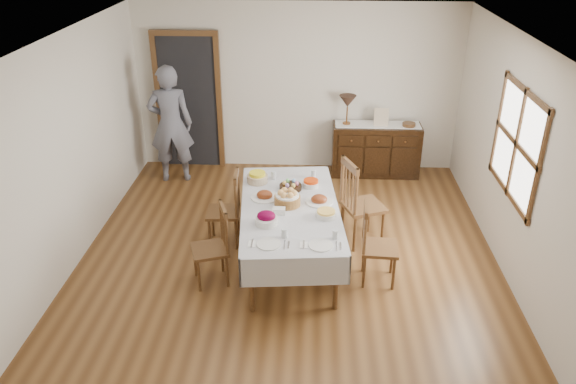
{
  "coord_description": "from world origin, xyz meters",
  "views": [
    {
      "loc": [
        0.28,
        -5.49,
        3.76
      ],
      "look_at": [
        0.0,
        0.1,
        0.95
      ],
      "focal_mm": 35.0,
      "sensor_mm": 36.0,
      "label": 1
    }
  ],
  "objects_px": {
    "dining_table": "(290,213)",
    "table_lamp": "(348,102)",
    "chair_right_far": "(359,202)",
    "chair_left_far": "(227,208)",
    "sideboard": "(376,150)",
    "chair_right_near": "(375,243)",
    "chair_left_near": "(214,245)",
    "person": "(170,120)"
  },
  "relations": [
    {
      "from": "chair_right_near",
      "to": "sideboard",
      "type": "relative_size",
      "value": 0.71
    },
    {
      "from": "dining_table",
      "to": "table_lamp",
      "type": "relative_size",
      "value": 4.91
    },
    {
      "from": "chair_left_far",
      "to": "dining_table",
      "type": "bearing_deg",
      "value": 60.74
    },
    {
      "from": "chair_right_far",
      "to": "sideboard",
      "type": "distance_m",
      "value": 2.13
    },
    {
      "from": "chair_right_near",
      "to": "table_lamp",
      "type": "xyz_separation_m",
      "value": [
        -0.21,
        2.93,
        0.68
      ]
    },
    {
      "from": "chair_left_near",
      "to": "person",
      "type": "height_order",
      "value": "person"
    },
    {
      "from": "sideboard",
      "to": "table_lamp",
      "type": "distance_m",
      "value": 0.9
    },
    {
      "from": "chair_left_near",
      "to": "chair_left_far",
      "type": "height_order",
      "value": "chair_left_far"
    },
    {
      "from": "chair_left_near",
      "to": "chair_right_far",
      "type": "relative_size",
      "value": 0.83
    },
    {
      "from": "chair_left_near",
      "to": "table_lamp",
      "type": "height_order",
      "value": "table_lamp"
    },
    {
      "from": "chair_left_far",
      "to": "chair_left_near",
      "type": "bearing_deg",
      "value": -5.31
    },
    {
      "from": "chair_left_far",
      "to": "table_lamp",
      "type": "xyz_separation_m",
      "value": [
        1.55,
        2.2,
        0.68
      ]
    },
    {
      "from": "chair_left_far",
      "to": "person",
      "type": "relative_size",
      "value": 0.5
    },
    {
      "from": "chair_left_near",
      "to": "chair_left_far",
      "type": "relative_size",
      "value": 0.96
    },
    {
      "from": "chair_right_far",
      "to": "person",
      "type": "xyz_separation_m",
      "value": [
        -2.72,
        1.74,
        0.39
      ]
    },
    {
      "from": "chair_left_far",
      "to": "table_lamp",
      "type": "distance_m",
      "value": 2.77
    },
    {
      "from": "table_lamp",
      "to": "sideboard",
      "type": "bearing_deg",
      "value": -2.94
    },
    {
      "from": "dining_table",
      "to": "table_lamp",
      "type": "bearing_deg",
      "value": 68.33
    },
    {
      "from": "chair_right_near",
      "to": "chair_left_near",
      "type": "bearing_deg",
      "value": 96.62
    },
    {
      "from": "chair_left_far",
      "to": "sideboard",
      "type": "bearing_deg",
      "value": 133.75
    },
    {
      "from": "chair_left_far",
      "to": "table_lamp",
      "type": "bearing_deg",
      "value": 141.53
    },
    {
      "from": "chair_left_far",
      "to": "chair_right_far",
      "type": "relative_size",
      "value": 0.86
    },
    {
      "from": "chair_left_near",
      "to": "sideboard",
      "type": "bearing_deg",
      "value": 126.68
    },
    {
      "from": "chair_right_near",
      "to": "sideboard",
      "type": "distance_m",
      "value": 2.91
    },
    {
      "from": "chair_right_near",
      "to": "chair_right_far",
      "type": "height_order",
      "value": "chair_right_far"
    },
    {
      "from": "dining_table",
      "to": "chair_right_near",
      "type": "relative_size",
      "value": 2.37
    },
    {
      "from": "chair_left_far",
      "to": "person",
      "type": "bearing_deg",
      "value": -152.36
    },
    {
      "from": "person",
      "to": "chair_right_far",
      "type": "bearing_deg",
      "value": 138.13
    },
    {
      "from": "chair_right_near",
      "to": "person",
      "type": "relative_size",
      "value": 0.5
    },
    {
      "from": "dining_table",
      "to": "chair_right_near",
      "type": "height_order",
      "value": "chair_right_near"
    },
    {
      "from": "chair_right_near",
      "to": "table_lamp",
      "type": "relative_size",
      "value": 2.08
    },
    {
      "from": "dining_table",
      "to": "chair_left_near",
      "type": "distance_m",
      "value": 0.95
    },
    {
      "from": "table_lamp",
      "to": "dining_table",
      "type": "bearing_deg",
      "value": -106.27
    },
    {
      "from": "chair_left_far",
      "to": "sideboard",
      "type": "distance_m",
      "value": 2.97
    },
    {
      "from": "person",
      "to": "chair_right_near",
      "type": "bearing_deg",
      "value": 128.89
    },
    {
      "from": "chair_left_near",
      "to": "chair_right_far",
      "type": "height_order",
      "value": "chair_right_far"
    },
    {
      "from": "chair_right_far",
      "to": "person",
      "type": "distance_m",
      "value": 3.26
    },
    {
      "from": "chair_left_near",
      "to": "table_lamp",
      "type": "xyz_separation_m",
      "value": [
        1.57,
        3.02,
        0.7
      ]
    },
    {
      "from": "chair_right_far",
      "to": "chair_left_far",
      "type": "bearing_deg",
      "value": 71.85
    },
    {
      "from": "chair_left_near",
      "to": "person",
      "type": "relative_size",
      "value": 0.48
    },
    {
      "from": "chair_right_far",
      "to": "sideboard",
      "type": "xyz_separation_m",
      "value": [
        0.4,
        2.09,
        -0.16
      ]
    },
    {
      "from": "chair_left_near",
      "to": "person",
      "type": "bearing_deg",
      "value": -176.95
    }
  ]
}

